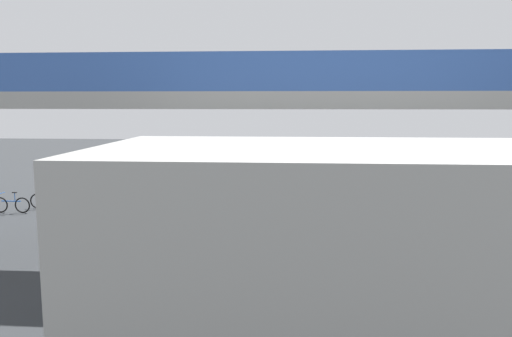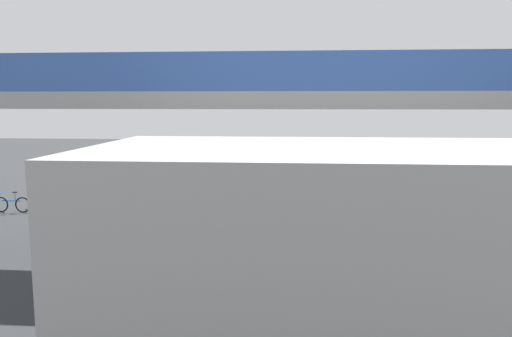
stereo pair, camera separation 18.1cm
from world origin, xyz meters
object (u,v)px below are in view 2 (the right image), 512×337
bicycle_orange (48,201)px  parked_van (473,205)px  bicycle_blue (12,204)px  city_bus (254,164)px  traffic_sign (188,155)px  pedestrian (269,172)px

bicycle_orange → parked_van: bearing=169.9°
bicycle_orange → bicycle_blue: 1.57m
city_bus → parked_van: city_bus is taller
city_bus → traffic_sign: (4.24, -3.57, 0.01)m
bicycle_blue → pedestrian: (-11.30, -7.88, 0.51)m
city_bus → pedestrian: city_bus is taller
bicycle_orange → pedestrian: size_ratio=0.99×
city_bus → bicycle_blue: city_bus is taller
pedestrian → traffic_sign: size_ratio=0.64×
parked_van → bicycle_blue: 19.73m
bicycle_orange → bicycle_blue: size_ratio=1.00×
bicycle_orange → bicycle_blue: bearing=37.4°
city_bus → traffic_sign: bearing=-40.1°
pedestrian → traffic_sign: 4.87m
traffic_sign → bicycle_orange: bearing=50.1°
parked_van → bicycle_blue: parked_van is taller
pedestrian → traffic_sign: traffic_sign is taller
parked_van → bicycle_orange: size_ratio=2.71×
traffic_sign → pedestrian: bearing=-173.2°
pedestrian → parked_van: bearing=129.1°
parked_van → city_bus: bearing=-34.7°
bicycle_blue → pedestrian: pedestrian is taller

